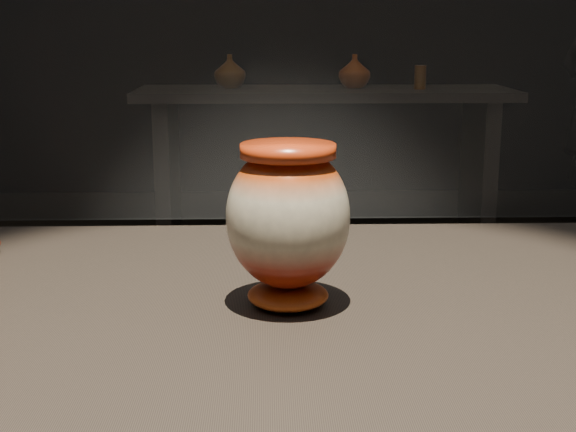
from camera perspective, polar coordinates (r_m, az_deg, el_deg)
name	(u,v)px	position (r m, az deg, el deg)	size (l,w,h in m)	color
main_vase	(288,219)	(0.96, 0.00, -0.21)	(0.17, 0.17, 0.20)	maroon
back_shelf	(324,138)	(4.36, 2.59, 5.57)	(2.00, 0.60, 0.90)	black
back_vase_left	(230,71)	(4.37, -4.15, 10.23)	(0.17, 0.17, 0.18)	brown
back_vase_mid	(355,71)	(4.38, 4.75, 10.22)	(0.17, 0.17, 0.18)	maroon
back_vase_right	(420,77)	(4.34, 9.38, 9.71)	(0.06, 0.06, 0.12)	brown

